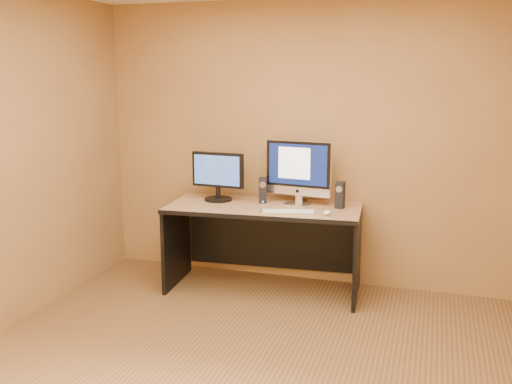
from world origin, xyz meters
TOP-DOWN VIEW (x-y plane):
  - floor at (0.00, 0.00)m, footprint 4.00×4.00m
  - walls at (0.00, 0.00)m, footprint 4.00×4.00m
  - desk at (-0.32, 1.58)m, footprint 1.75×0.87m
  - imac at (-0.05, 1.73)m, footprint 0.63×0.29m
  - second_monitor at (-0.79, 1.67)m, footprint 0.53×0.29m
  - speaker_left at (-0.37, 1.70)m, footprint 0.09×0.09m
  - speaker_right at (0.34, 1.70)m, footprint 0.08×0.08m
  - keyboard at (-0.05, 1.41)m, footprint 0.47×0.23m
  - mouse at (0.28, 1.44)m, footprint 0.06×0.11m
  - cable_a at (0.01, 1.84)m, footprint 0.11×0.21m
  - cable_b at (-0.06, 1.86)m, footprint 0.05×0.19m

SIDE VIEW (x-z plane):
  - floor at x=0.00m, z-range 0.00..0.00m
  - desk at x=-0.32m, z-range 0.00..0.79m
  - cable_a at x=0.01m, z-range 0.79..0.80m
  - cable_b at x=-0.06m, z-range 0.79..0.80m
  - keyboard at x=-0.05m, z-range 0.79..0.81m
  - mouse at x=0.28m, z-range 0.79..0.83m
  - speaker_left at x=-0.37m, z-range 0.79..1.02m
  - speaker_right at x=0.34m, z-range 0.79..1.02m
  - second_monitor at x=-0.79m, z-range 0.79..1.23m
  - imac at x=-0.05m, z-range 0.79..1.37m
  - walls at x=0.00m, z-range 0.00..2.60m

